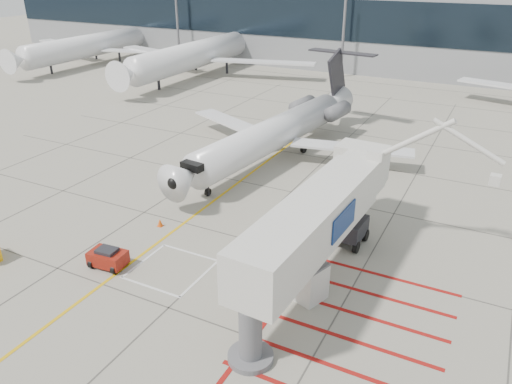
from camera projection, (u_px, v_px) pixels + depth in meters
The scene contains 12 objects.
ground_plane at pixel (209, 269), 29.20m from camera, with size 260.00×260.00×0.00m, color gray.
regional_jet at pixel (260, 123), 41.88m from camera, with size 24.04×30.31×7.94m, color silver, non-canonical shape.
jet_bridge at pixel (311, 231), 25.97m from camera, with size 8.59×18.14×7.25m, color silver, non-canonical shape.
pushback_tug at pixel (108, 257), 29.25m from camera, with size 2.14×1.34×1.25m, color maroon, non-canonical shape.
baggage_cart at pixel (332, 222), 33.01m from camera, with size 2.17×1.37×1.37m, color slate, non-canonical shape.
ground_power_unit at pixel (300, 276), 26.72m from camera, with size 2.71×1.58×2.15m, color silver, non-canonical shape.
cone_nose at pixel (160, 223), 33.81m from camera, with size 0.38×0.38×0.53m, color #DB4C0B.
cone_side at pixel (301, 236), 32.12m from camera, with size 0.39×0.39×0.55m, color #FC430D.
terminal_building at pixel (498, 25), 78.46m from camera, with size 180.00×28.00×14.00m, color gray.
terminal_glass_band at pixel (493, 28), 66.72m from camera, with size 180.00×0.10×6.00m, color black.
bg_aircraft_a at pixel (97, 30), 85.05m from camera, with size 32.74×36.38×10.91m, color silver, non-canonical shape.
bg_aircraft_b at pixel (203, 35), 76.00m from camera, with size 35.08×38.98×11.69m, color silver, non-canonical shape.
Camera 1 is at (13.63, -20.55, 16.52)m, focal length 35.00 mm.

